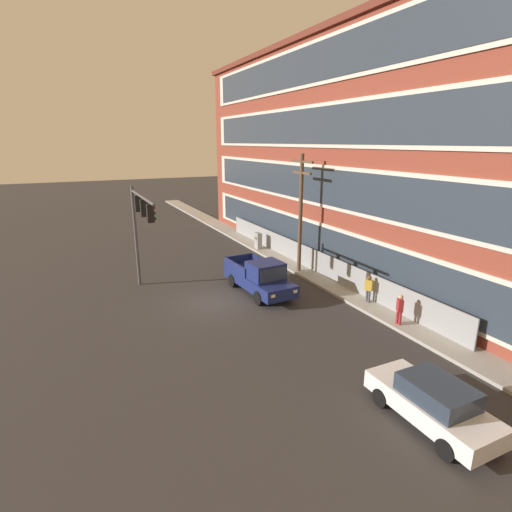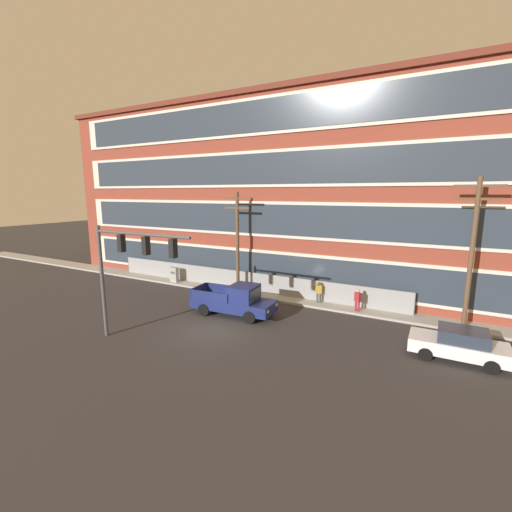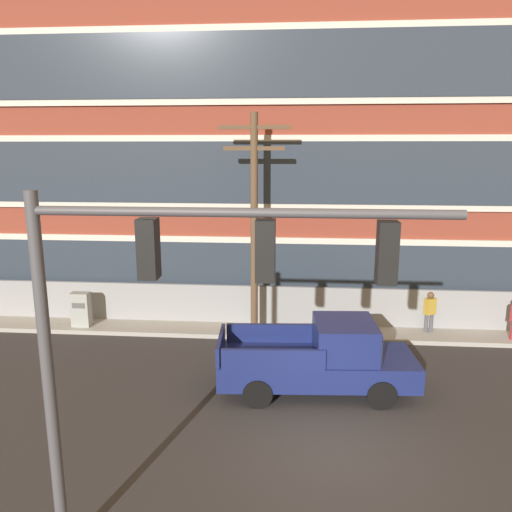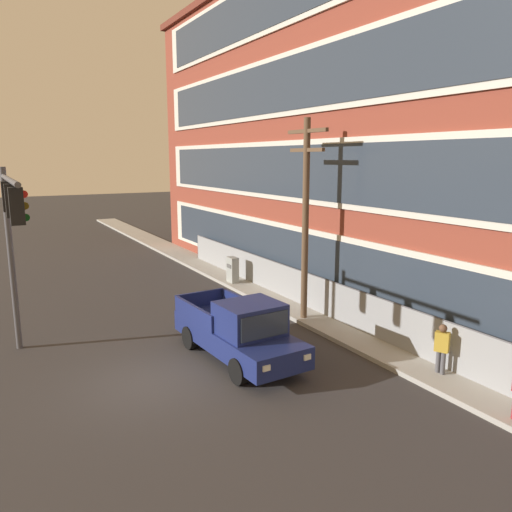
# 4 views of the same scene
# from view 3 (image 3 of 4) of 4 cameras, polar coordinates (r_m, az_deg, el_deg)

# --- Properties ---
(ground_plane) EXTENTS (160.00, 160.00, 0.00)m
(ground_plane) POSITION_cam_3_polar(r_m,az_deg,el_deg) (12.32, 8.93, -21.54)
(ground_plane) COLOR #333030
(sidewalk_building_side) EXTENTS (80.00, 1.89, 0.16)m
(sidewalk_building_side) POSITION_cam_3_polar(r_m,az_deg,el_deg) (19.14, 7.31, -8.45)
(sidewalk_building_side) COLOR #9E9B93
(sidewalk_building_side) RESTS_ON ground
(brick_mill_building) EXTENTS (43.10, 11.33, 15.65)m
(brick_mill_building) POSITION_cam_3_polar(r_m,az_deg,el_deg) (24.22, 5.00, 14.64)
(brick_mill_building) COLOR brown
(brick_mill_building) RESTS_ON ground
(chain_link_fence) EXTENTS (26.04, 0.06, 1.68)m
(chain_link_fence) POSITION_cam_3_polar(r_m,az_deg,el_deg) (19.35, -0.95, -5.69)
(chain_link_fence) COLOR gray
(chain_link_fence) RESTS_ON ground
(traffic_signal_mast) EXTENTS (6.32, 0.43, 6.23)m
(traffic_signal_mast) POSITION_cam_3_polar(r_m,az_deg,el_deg) (7.63, -9.88, -5.06)
(traffic_signal_mast) COLOR #4C4C51
(traffic_signal_mast) RESTS_ON ground
(pickup_truck_navy) EXTENTS (5.66, 2.38, 2.10)m
(pickup_truck_navy) POSITION_cam_3_polar(r_m,az_deg,el_deg) (14.52, 7.51, -11.60)
(pickup_truck_navy) COLOR navy
(pickup_truck_navy) RESTS_ON ground
(utility_pole_near_corner) EXTENTS (2.48, 0.26, 8.00)m
(utility_pole_near_corner) POSITION_cam_3_polar(r_m,az_deg,el_deg) (17.57, -0.21, 4.53)
(utility_pole_near_corner) COLOR brown
(utility_pole_near_corner) RESTS_ON ground
(electrical_cabinet) EXTENTS (0.69, 0.42, 1.48)m
(electrical_cabinet) POSITION_cam_3_polar(r_m,az_deg,el_deg) (20.17, -19.35, -6.00)
(electrical_cabinet) COLOR #939993
(electrical_cabinet) RESTS_ON ground
(pedestrian_by_fence) EXTENTS (0.47, 0.40, 1.69)m
(pedestrian_by_fence) POSITION_cam_3_polar(r_m,az_deg,el_deg) (19.45, 19.22, -5.93)
(pedestrian_by_fence) COLOR #4C4C51
(pedestrian_by_fence) RESTS_ON ground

